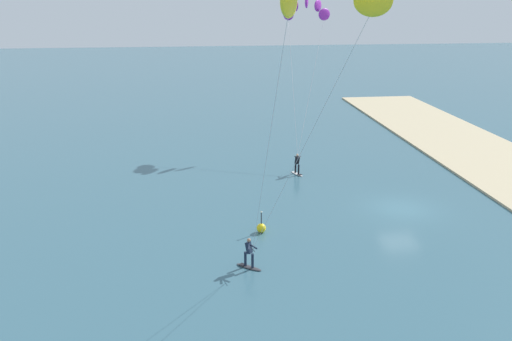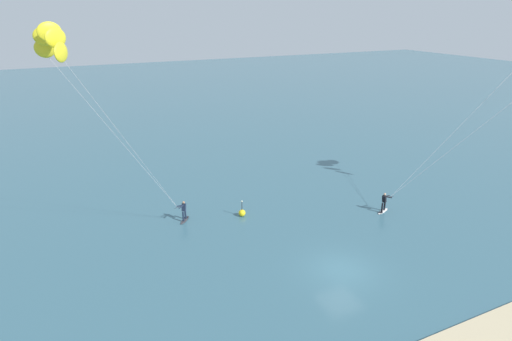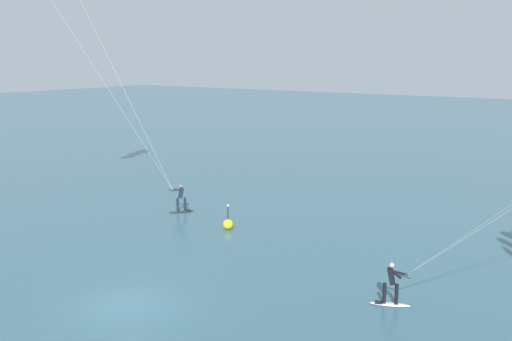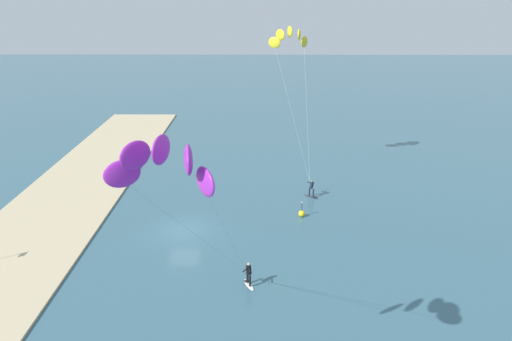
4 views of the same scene
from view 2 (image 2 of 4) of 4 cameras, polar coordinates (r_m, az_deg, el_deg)
ground_plane at (r=28.79m, az=11.35°, el=-12.85°), size 240.00×240.00×0.00m
kitesurfer_nearshore at (r=28.12m, az=-24.57°, el=13.95°), size 9.24×4.81×15.06m
marker_buoy at (r=34.78m, az=-1.87°, el=-5.63°), size 0.56×0.56×1.38m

